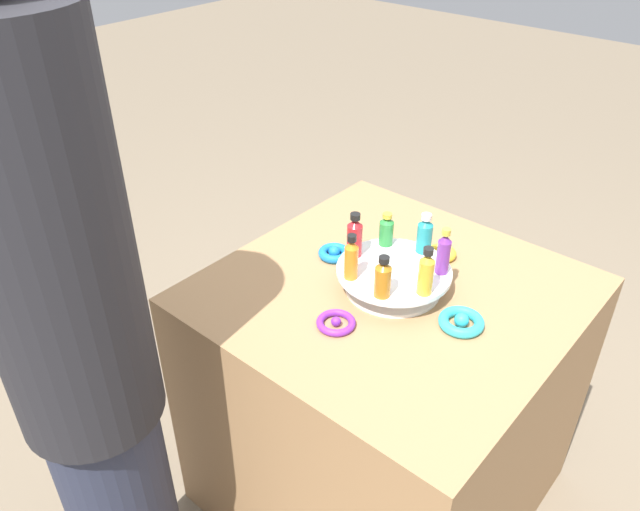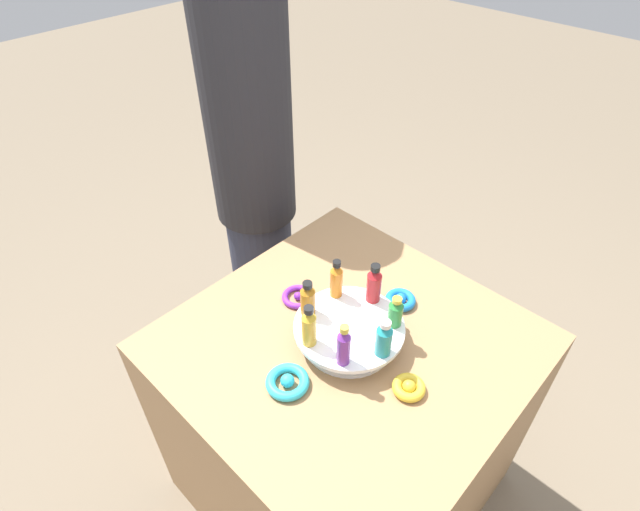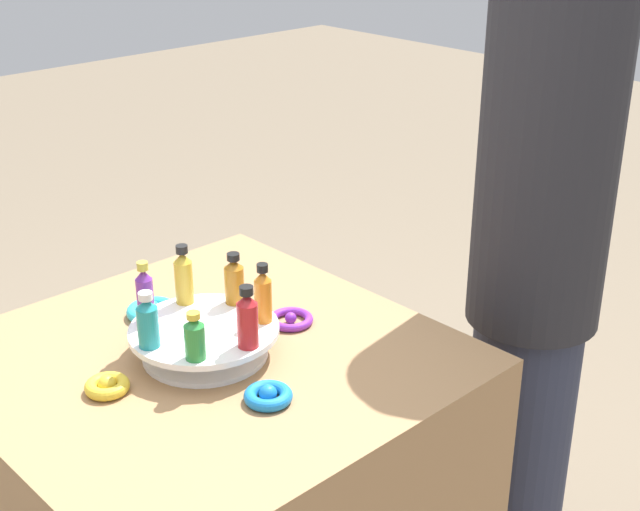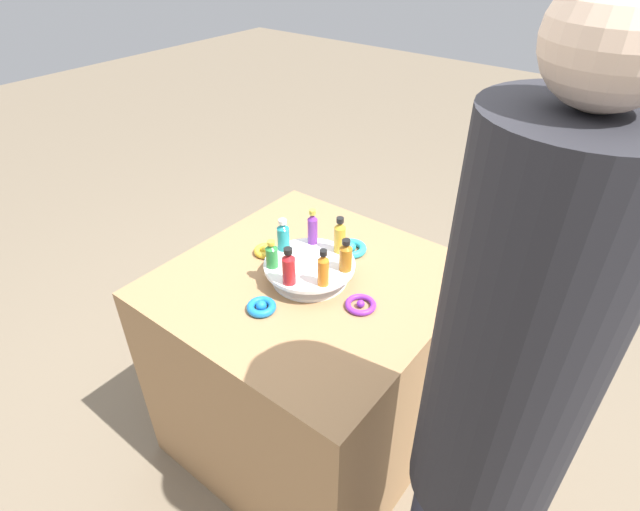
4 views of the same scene
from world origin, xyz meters
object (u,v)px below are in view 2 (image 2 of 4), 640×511
(ribbon_bow_teal, at_px, (288,382))
(ribbon_bow_gold, at_px, (409,387))
(bottle_red, at_px, (374,284))
(bottle_orange, at_px, (336,280))
(ribbon_bow_blue, at_px, (400,300))
(display_stand, at_px, (349,332))
(bottle_teal, at_px, (384,339))
(bottle_amber, at_px, (308,299))
(ribbon_bow_purple, at_px, (298,297))
(bottle_green, at_px, (395,312))
(person_figure, at_px, (254,177))
(bottle_purple, at_px, (344,346))
(bottle_gold, at_px, (309,327))

(ribbon_bow_teal, distance_m, ribbon_bow_gold, 0.29)
(bottle_red, height_order, bottle_orange, same)
(ribbon_bow_blue, bearing_deg, display_stand, 85.54)
(ribbon_bow_blue, bearing_deg, bottle_red, 70.79)
(bottle_teal, height_order, ribbon_bow_blue, bottle_teal)
(bottle_orange, bearing_deg, ribbon_bow_gold, 166.19)
(bottle_amber, distance_m, ribbon_bow_purple, 0.15)
(bottle_green, height_order, person_figure, person_figure)
(person_figure, bearing_deg, bottle_purple, -4.46)
(bottle_amber, distance_m, ribbon_bow_teal, 0.21)
(ribbon_bow_teal, height_order, ribbon_bow_blue, ribbon_bow_teal)
(bottle_red, distance_m, ribbon_bow_purple, 0.24)
(ribbon_bow_purple, distance_m, person_figure, 0.56)
(bottle_gold, relative_size, ribbon_bow_blue, 1.42)
(ribbon_bow_gold, distance_m, person_figure, 0.95)
(bottle_teal, xyz_separation_m, ribbon_bow_teal, (0.13, 0.20, -0.10))
(bottle_purple, relative_size, ribbon_bow_gold, 1.53)
(bottle_purple, distance_m, bottle_teal, 0.10)
(ribbon_bow_gold, height_order, person_figure, person_figure)
(display_stand, height_order, bottle_teal, bottle_teal)
(display_stand, bearing_deg, bottle_amber, 20.73)
(bottle_teal, height_order, ribbon_bow_teal, bottle_teal)
(display_stand, distance_m, bottle_amber, 0.14)
(bottle_red, xyz_separation_m, ribbon_bow_blue, (-0.03, -0.09, -0.10))
(bottle_green, height_order, ribbon_bow_purple, bottle_green)
(bottle_teal, xyz_separation_m, bottle_green, (0.04, -0.09, -0.01))
(ribbon_bow_teal, bearing_deg, bottle_gold, -78.63)
(bottle_green, relative_size, ribbon_bow_gold, 1.13)
(ribbon_bow_gold, bearing_deg, ribbon_bow_purple, -4.46)
(bottle_orange, distance_m, bottle_amber, 0.10)
(bottle_red, xyz_separation_m, ribbon_bow_purple, (0.19, 0.10, -0.11))
(bottle_green, xyz_separation_m, ribbon_bow_teal, (0.10, 0.29, -0.09))
(bottle_red, height_order, ribbon_bow_gold, bottle_red)
(display_stand, xyz_separation_m, bottle_amber, (0.11, 0.04, 0.08))
(bottle_green, xyz_separation_m, ribbon_bow_gold, (-0.13, 0.10, -0.09))
(display_stand, xyz_separation_m, person_figure, (0.69, -0.28, 0.05))
(bottle_teal, bearing_deg, bottle_purple, 59.31)
(ribbon_bow_purple, bearing_deg, bottle_red, -152.65)
(bottle_gold, bearing_deg, bottle_red, -94.98)
(bottle_gold, relative_size, person_figure, 0.07)
(display_stand, height_order, ribbon_bow_purple, display_stand)
(person_figure, bearing_deg, ribbon_bow_teal, -13.72)
(bottle_amber, height_order, ribbon_bow_blue, bottle_amber)
(display_stand, distance_m, bottle_orange, 0.14)
(display_stand, xyz_separation_m, bottle_gold, (0.04, 0.11, 0.08))
(bottle_orange, height_order, bottle_purple, bottle_purple)
(bottle_amber, relative_size, person_figure, 0.06)
(bottle_orange, bearing_deg, ribbon_bow_teal, 107.45)
(bottle_orange, bearing_deg, person_figure, -20.13)
(bottle_orange, height_order, bottle_amber, bottle_orange)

